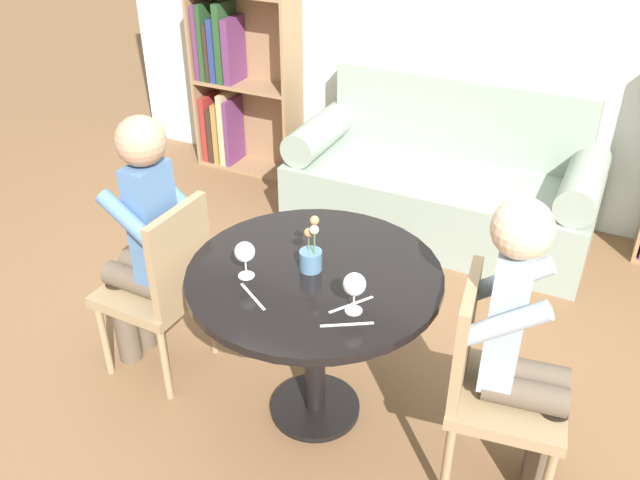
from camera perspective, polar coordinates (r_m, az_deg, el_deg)
name	(u,v)px	position (r m, az deg, el deg)	size (l,w,h in m)	color
ground_plane	(315,409)	(3.14, -0.41, -14.04)	(16.00, 16.00, 0.00)	brown
round_table	(315,299)	(2.74, -0.46, -5.03)	(1.02, 1.02, 0.75)	black
couch	(442,184)	(4.34, 10.22, 4.66)	(1.86, 0.80, 0.92)	gray
bookshelf_left	(235,83)	(5.08, -7.14, 12.98)	(0.77, 0.28, 1.30)	#93704C
chair_left	(164,283)	(3.12, -13.02, -3.54)	(0.43, 0.43, 0.90)	#937A56
chair_right	(491,379)	(2.64, 14.22, -11.26)	(0.47, 0.47, 0.90)	#937A56
person_left	(143,242)	(3.07, -14.67, -0.15)	(0.42, 0.35, 1.28)	brown
person_right	(523,346)	(2.54, 16.74, -8.58)	(0.45, 0.38, 1.25)	brown
wine_glass_left	(245,253)	(2.59, -6.35, -1.10)	(0.08, 0.08, 0.15)	white
wine_glass_right	(354,285)	(2.39, 2.92, -3.81)	(0.08, 0.08, 0.16)	white
flower_vase	(311,255)	(2.64, -0.76, -1.25)	(0.09, 0.09, 0.23)	slate
knife_left_setting	(351,305)	(2.49, 2.64, -5.45)	(0.11, 0.16, 0.00)	silver
fork_left_setting	(347,324)	(2.40, 2.29, -7.12)	(0.17, 0.11, 0.00)	silver
knife_right_setting	(253,296)	(2.54, -5.69, -4.76)	(0.17, 0.11, 0.00)	silver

